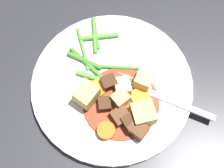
% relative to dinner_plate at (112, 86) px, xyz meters
% --- Properties ---
extents(ground_plane, '(3.00, 3.00, 0.00)m').
position_rel_dinner_plate_xyz_m(ground_plane, '(0.00, 0.00, -0.01)').
color(ground_plane, '#2D2D33').
extents(dinner_plate, '(0.28, 0.28, 0.02)m').
position_rel_dinner_plate_xyz_m(dinner_plate, '(0.00, 0.00, 0.00)').
color(dinner_plate, white).
rests_on(dinner_plate, ground_plane).
extents(stew_sauce, '(0.13, 0.13, 0.00)m').
position_rel_dinner_plate_xyz_m(stew_sauce, '(0.04, -0.00, 0.01)').
color(stew_sauce, '#93381E').
rests_on(stew_sauce, dinner_plate).
extents(carrot_slice_0, '(0.03, 0.03, 0.01)m').
position_rel_dinner_plate_xyz_m(carrot_slice_0, '(0.04, 0.03, 0.01)').
color(carrot_slice_0, orange).
rests_on(carrot_slice_0, dinner_plate).
extents(carrot_slice_1, '(0.03, 0.03, 0.01)m').
position_rel_dinner_plate_xyz_m(carrot_slice_1, '(0.06, 0.01, 0.01)').
color(carrot_slice_1, orange).
rests_on(carrot_slice_1, dinner_plate).
extents(carrot_slice_2, '(0.03, 0.03, 0.01)m').
position_rel_dinner_plate_xyz_m(carrot_slice_2, '(-0.00, -0.03, 0.01)').
color(carrot_slice_2, orange).
rests_on(carrot_slice_2, dinner_plate).
extents(carrot_slice_3, '(0.04, 0.04, 0.01)m').
position_rel_dinner_plate_xyz_m(carrot_slice_3, '(0.07, -0.04, 0.02)').
color(carrot_slice_3, orange).
rests_on(carrot_slice_3, dinner_plate).
extents(potato_chunk_0, '(0.03, 0.03, 0.03)m').
position_rel_dinner_plate_xyz_m(potato_chunk_0, '(0.03, 0.00, 0.02)').
color(potato_chunk_0, '#DBBC6B').
rests_on(potato_chunk_0, dinner_plate).
extents(potato_chunk_1, '(0.04, 0.04, 0.03)m').
position_rel_dinner_plate_xyz_m(potato_chunk_1, '(0.02, 0.05, 0.02)').
color(potato_chunk_1, '#E5CC7A').
rests_on(potato_chunk_1, dinner_plate).
extents(potato_chunk_2, '(0.05, 0.05, 0.04)m').
position_rel_dinner_plate_xyz_m(potato_chunk_2, '(0.01, -0.05, 0.03)').
color(potato_chunk_2, '#DBBC6B').
rests_on(potato_chunk_2, dinner_plate).
extents(potato_chunk_3, '(0.04, 0.04, 0.03)m').
position_rel_dinner_plate_xyz_m(potato_chunk_3, '(0.07, 0.02, 0.02)').
color(potato_chunk_3, '#DBBC6B').
rests_on(potato_chunk_3, dinner_plate).
extents(potato_chunk_4, '(0.03, 0.03, 0.02)m').
position_rel_dinner_plate_xyz_m(potato_chunk_4, '(0.01, 0.01, 0.02)').
color(potato_chunk_4, '#EAD68C').
rests_on(potato_chunk_4, dinner_plate).
extents(meat_chunk_0, '(0.03, 0.03, 0.02)m').
position_rel_dinner_plate_xyz_m(meat_chunk_0, '(0.03, -0.03, 0.02)').
color(meat_chunk_0, '#4C2B19').
rests_on(meat_chunk_0, dinner_plate).
extents(meat_chunk_1, '(0.03, 0.03, 0.02)m').
position_rel_dinner_plate_xyz_m(meat_chunk_1, '(0.06, -0.01, 0.02)').
color(meat_chunk_1, brown).
rests_on(meat_chunk_1, dinner_plate).
extents(meat_chunk_2, '(0.03, 0.03, 0.02)m').
position_rel_dinner_plate_xyz_m(meat_chunk_2, '(0.08, -0.00, 0.02)').
color(meat_chunk_2, '#4C2B19').
rests_on(meat_chunk_2, dinner_plate).
extents(meat_chunk_3, '(0.04, 0.03, 0.02)m').
position_rel_dinner_plate_xyz_m(meat_chunk_3, '(0.09, 0.01, 0.02)').
color(meat_chunk_3, brown).
rests_on(meat_chunk_3, dinner_plate).
extents(meat_chunk_4, '(0.02, 0.02, 0.02)m').
position_rel_dinner_plate_xyz_m(meat_chunk_4, '(-0.00, -0.01, 0.02)').
color(meat_chunk_4, '#4C2B19').
rests_on(meat_chunk_4, dinner_plate).
extents(green_bean_0, '(0.03, 0.07, 0.01)m').
position_rel_dinner_plate_xyz_m(green_bean_0, '(-0.09, 0.01, 0.01)').
color(green_bean_0, '#599E38').
rests_on(green_bean_0, dinner_plate).
extents(green_bean_1, '(0.04, 0.08, 0.01)m').
position_rel_dinner_plate_xyz_m(green_bean_1, '(-0.02, 0.02, 0.01)').
color(green_bean_1, '#4C8E33').
rests_on(green_bean_1, dinner_plate).
extents(green_bean_2, '(0.08, 0.02, 0.01)m').
position_rel_dinner_plate_xyz_m(green_bean_2, '(-0.08, -0.02, 0.01)').
color(green_bean_2, '#66AD42').
rests_on(green_bean_2, dinner_plate).
extents(green_bean_3, '(0.05, 0.02, 0.01)m').
position_rel_dinner_plate_xyz_m(green_bean_3, '(-0.10, 0.01, 0.01)').
color(green_bean_3, '#4C8E33').
rests_on(green_bean_3, dinner_plate).
extents(green_bean_4, '(0.06, 0.05, 0.01)m').
position_rel_dinner_plate_xyz_m(green_bean_4, '(-0.06, -0.03, 0.01)').
color(green_bean_4, '#4C8E33').
rests_on(green_bean_4, dinner_plate).
extents(green_bean_5, '(0.05, 0.06, 0.01)m').
position_rel_dinner_plate_xyz_m(green_bean_5, '(-0.02, -0.02, 0.01)').
color(green_bean_5, '#66AD42').
rests_on(green_bean_5, dinner_plate).
extents(green_bean_6, '(0.07, 0.03, 0.01)m').
position_rel_dinner_plate_xyz_m(green_bean_6, '(-0.10, 0.01, 0.01)').
color(green_bean_6, '#599E38').
rests_on(green_bean_6, dinner_plate).
extents(green_bean_7, '(0.08, 0.04, 0.01)m').
position_rel_dinner_plate_xyz_m(green_bean_7, '(-0.05, -0.03, 0.01)').
color(green_bean_7, '#4C8E33').
rests_on(green_bean_7, dinner_plate).
extents(fork, '(0.14, 0.13, 0.00)m').
position_rel_dinner_plate_xyz_m(fork, '(0.05, 0.07, 0.01)').
color(fork, silver).
rests_on(fork, dinner_plate).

